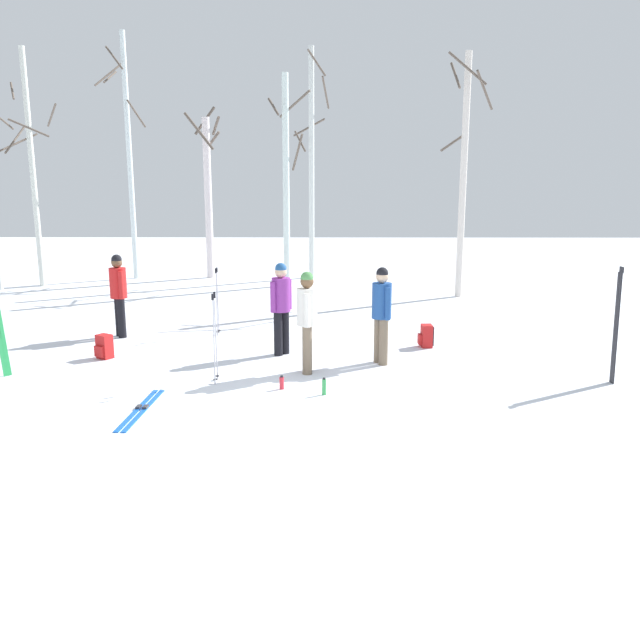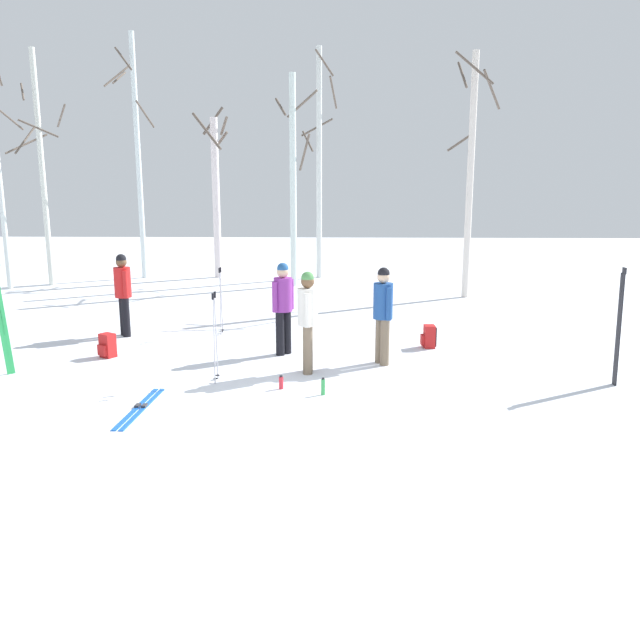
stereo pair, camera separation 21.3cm
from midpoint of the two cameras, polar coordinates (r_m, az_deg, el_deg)
name	(u,v)px [view 2 (the right image)]	position (r m, az deg, el deg)	size (l,w,h in m)	color
ground_plane	(296,418)	(8.83, -1.46, -8.71)	(60.00, 60.00, 0.00)	white
person_0	(308,316)	(10.65, -0.52, 0.40)	(0.34, 0.52, 1.72)	#72604C
person_1	(123,289)	(13.87, -16.63, 2.61)	(0.34, 0.45, 1.72)	black
person_2	(283,303)	(11.84, -2.77, 1.56)	(0.37, 0.42, 1.72)	black
person_3	(383,309)	(11.24, 6.13, 0.94)	(0.34, 0.48, 1.72)	#72604C
ski_pair_planted_0	(619,327)	(11.09, 25.45, -0.59)	(0.02, 0.19, 1.87)	black
ski_pair_planted_1	(2,319)	(11.70, -25.89, 0.09)	(0.18, 0.20, 1.91)	green
ski_pair_lying_0	(140,408)	(9.51, -15.02, -7.53)	(0.24, 1.72, 0.05)	blue
ski_poles_0	(215,334)	(10.34, -8.70, -1.27)	(0.07, 0.28, 1.45)	#B2B2BC
ski_poles_1	(221,299)	(13.63, -8.33, 1.86)	(0.07, 0.23, 1.41)	#B2B2BC
backpack_0	(107,346)	(12.38, -17.85, -2.19)	(0.33, 0.34, 0.44)	red
backpack_1	(429,337)	(12.67, 10.10, -1.47)	(0.29, 0.27, 0.44)	red
water_bottle_0	(323,387)	(9.73, 0.91, -5.93)	(0.06, 0.06, 0.27)	green
water_bottle_1	(281,383)	(10.02, -2.85, -5.56)	(0.07, 0.07, 0.22)	red
birch_tree_1	(42,166)	(21.69, -23.18, 12.42)	(1.97, 1.74, 7.03)	silver
birch_tree_2	(137,154)	(22.45, -15.60, 14.00)	(1.45, 1.44, 7.82)	silver
birch_tree_3	(216,193)	(22.01, -8.92, 11.05)	(1.15, 1.15, 5.61)	silver
birch_tree_4	(293,179)	(19.92, -2.06, 12.39)	(1.30, 1.30, 6.31)	silver
birch_tree_5	(319,162)	(21.69, 0.22, 13.84)	(1.21, 1.21, 7.39)	silver
birch_tree_6	(470,172)	(18.30, 13.51, 12.65)	(1.37, 1.37, 6.53)	silver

